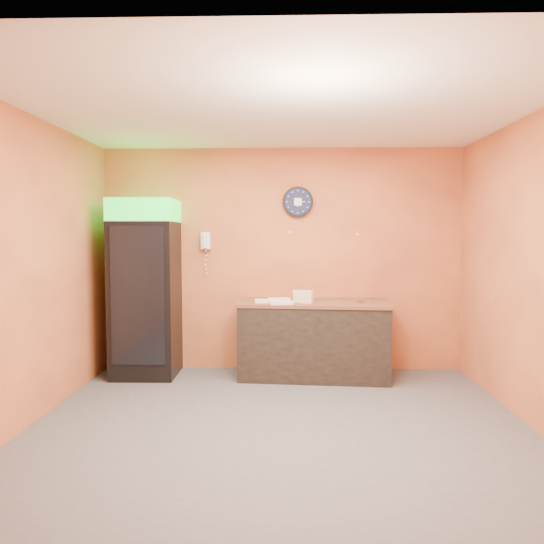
{
  "coord_description": "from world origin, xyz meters",
  "views": [
    {
      "loc": [
        0.06,
        -4.71,
        1.71
      ],
      "look_at": [
        -0.09,
        0.6,
        1.34
      ],
      "focal_mm": 35.0,
      "sensor_mm": 36.0,
      "label": 1
    }
  ],
  "objects": [
    {
      "name": "floor",
      "position": [
        0.0,
        0.0,
        0.0
      ],
      "size": [
        4.5,
        4.5,
        0.0
      ],
      "primitive_type": "plane",
      "color": "#47474C",
      "rests_on": "ground"
    },
    {
      "name": "back_wall",
      "position": [
        0.0,
        2.0,
        1.4
      ],
      "size": [
        4.5,
        0.02,
        2.8
      ],
      "primitive_type": "cube",
      "color": "orange",
      "rests_on": "floor"
    },
    {
      "name": "left_wall",
      "position": [
        -2.25,
        0.0,
        1.4
      ],
      "size": [
        0.02,
        4.0,
        2.8
      ],
      "primitive_type": "cube",
      "color": "orange",
      "rests_on": "floor"
    },
    {
      "name": "right_wall",
      "position": [
        2.25,
        0.0,
        1.4
      ],
      "size": [
        0.02,
        4.0,
        2.8
      ],
      "primitive_type": "cube",
      "color": "orange",
      "rests_on": "floor"
    },
    {
      "name": "ceiling",
      "position": [
        0.0,
        0.0,
        2.8
      ],
      "size": [
        4.5,
        4.0,
        0.02
      ],
      "primitive_type": "cube",
      "color": "white",
      "rests_on": "back_wall"
    },
    {
      "name": "beverage_cooler",
      "position": [
        -1.65,
        1.6,
        1.04
      ],
      "size": [
        0.76,
        0.77,
        2.14
      ],
      "rotation": [
        0.0,
        0.0,
        0.01
      ],
      "color": "black",
      "rests_on": "floor"
    },
    {
      "name": "prep_counter",
      "position": [
        0.39,
        1.61,
        0.44
      ],
      "size": [
        1.81,
        0.91,
        0.88
      ],
      "primitive_type": "cube",
      "rotation": [
        0.0,
        0.0,
        -0.08
      ],
      "color": "black",
      "rests_on": "floor"
    },
    {
      "name": "wall_clock",
      "position": [
        0.2,
        1.97,
        2.13
      ],
      "size": [
        0.38,
        0.06,
        0.38
      ],
      "color": "black",
      "rests_on": "back_wall"
    },
    {
      "name": "wall_phone",
      "position": [
        -0.96,
        1.95,
        1.64
      ],
      "size": [
        0.12,
        0.1,
        0.21
      ],
      "color": "white",
      "rests_on": "back_wall"
    },
    {
      "name": "butcher_paper",
      "position": [
        0.39,
        1.61,
        0.9
      ],
      "size": [
        1.85,
        0.95,
        0.04
      ],
      "primitive_type": "cube",
      "rotation": [
        0.0,
        0.0,
        -0.08
      ],
      "color": "brown",
      "rests_on": "prep_counter"
    },
    {
      "name": "sub_roll_stack",
      "position": [
        0.25,
        1.46,
        0.99
      ],
      "size": [
        0.24,
        0.16,
        0.15
      ],
      "rotation": [
        0.0,
        0.0,
        -0.41
      ],
      "color": "beige",
      "rests_on": "butcher_paper"
    },
    {
      "name": "wrapped_sandwich_left",
      "position": [
        -0.17,
        1.47,
        0.94
      ],
      "size": [
        0.3,
        0.14,
        0.04
      ],
      "primitive_type": "cube",
      "rotation": [
        0.0,
        0.0,
        0.11
      ],
      "color": "white",
      "rests_on": "butcher_paper"
    },
    {
      "name": "wrapped_sandwich_mid",
      "position": [
        -0.0,
        1.32,
        0.94
      ],
      "size": [
        0.28,
        0.15,
        0.04
      ],
      "primitive_type": "cube",
      "rotation": [
        0.0,
        0.0,
        0.19
      ],
      "color": "white",
      "rests_on": "butcher_paper"
    },
    {
      "name": "wrapped_sandwich_right",
      "position": [
        -0.03,
        1.61,
        0.94
      ],
      "size": [
        0.27,
        0.11,
        0.04
      ],
      "primitive_type": "cube",
      "rotation": [
        0.0,
        0.0,
        0.02
      ],
      "color": "white",
      "rests_on": "butcher_paper"
    },
    {
      "name": "kitchen_tool",
      "position": [
        0.36,
        1.58,
        0.95
      ],
      "size": [
        0.06,
        0.06,
        0.06
      ],
      "primitive_type": "cylinder",
      "color": "silver",
      "rests_on": "butcher_paper"
    }
  ]
}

